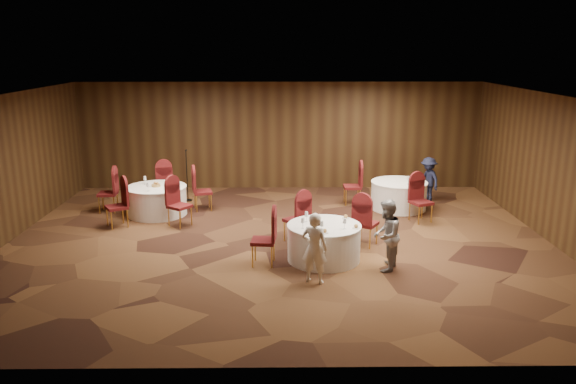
{
  "coord_description": "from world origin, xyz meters",
  "views": [
    {
      "loc": [
        0.07,
        -11.74,
        4.2
      ],
      "look_at": [
        0.2,
        0.2,
        1.1
      ],
      "focal_mm": 35.0,
      "sensor_mm": 36.0,
      "label": 1
    }
  ],
  "objects_px": {
    "table_main": "(324,242)",
    "table_right": "(399,195)",
    "mic_stand": "(187,186)",
    "woman_b": "(386,235)",
    "man_c": "(428,179)",
    "woman_a": "(315,248)",
    "table_left": "(157,200)"
  },
  "relations": [
    {
      "from": "table_left",
      "to": "woman_b",
      "type": "height_order",
      "value": "woman_b"
    },
    {
      "from": "man_c",
      "to": "woman_b",
      "type": "bearing_deg",
      "value": -46.62
    },
    {
      "from": "table_right",
      "to": "woman_b",
      "type": "distance_m",
      "value": 4.38
    },
    {
      "from": "table_main",
      "to": "woman_b",
      "type": "height_order",
      "value": "woman_b"
    },
    {
      "from": "mic_stand",
      "to": "woman_b",
      "type": "distance_m",
      "value": 6.9
    },
    {
      "from": "woman_a",
      "to": "table_main",
      "type": "bearing_deg",
      "value": -83.0
    },
    {
      "from": "woman_b",
      "to": "table_left",
      "type": "bearing_deg",
      "value": -103.83
    },
    {
      "from": "woman_a",
      "to": "man_c",
      "type": "relative_size",
      "value": 1.08
    },
    {
      "from": "table_right",
      "to": "woman_a",
      "type": "height_order",
      "value": "woman_a"
    },
    {
      "from": "table_main",
      "to": "table_right",
      "type": "xyz_separation_m",
      "value": [
        2.26,
        3.69,
        -0.0
      ]
    },
    {
      "from": "table_main",
      "to": "woman_a",
      "type": "height_order",
      "value": "woman_a"
    },
    {
      "from": "table_left",
      "to": "mic_stand",
      "type": "distance_m",
      "value": 1.46
    },
    {
      "from": "woman_a",
      "to": "woman_b",
      "type": "distance_m",
      "value": 1.53
    },
    {
      "from": "table_left",
      "to": "woman_b",
      "type": "xyz_separation_m",
      "value": [
        5.21,
        -3.76,
        0.32
      ]
    },
    {
      "from": "woman_b",
      "to": "woman_a",
      "type": "bearing_deg",
      "value": -45.12
    },
    {
      "from": "woman_a",
      "to": "man_c",
      "type": "xyz_separation_m",
      "value": [
        3.49,
        5.58,
        -0.05
      ]
    },
    {
      "from": "table_left",
      "to": "man_c",
      "type": "bearing_deg",
      "value": 9.55
    },
    {
      "from": "mic_stand",
      "to": "woman_b",
      "type": "xyz_separation_m",
      "value": [
        4.64,
        -5.1,
        0.29
      ]
    },
    {
      "from": "woman_a",
      "to": "woman_b",
      "type": "xyz_separation_m",
      "value": [
        1.41,
        0.59,
        0.03
      ]
    },
    {
      "from": "table_main",
      "to": "table_left",
      "type": "bearing_deg",
      "value": 141.53
    },
    {
      "from": "mic_stand",
      "to": "table_main",
      "type": "bearing_deg",
      "value": -52.59
    },
    {
      "from": "mic_stand",
      "to": "woman_b",
      "type": "height_order",
      "value": "mic_stand"
    },
    {
      "from": "table_right",
      "to": "mic_stand",
      "type": "bearing_deg",
      "value": 171.32
    },
    {
      "from": "mic_stand",
      "to": "woman_a",
      "type": "height_order",
      "value": "mic_stand"
    },
    {
      "from": "man_c",
      "to": "woman_a",
      "type": "bearing_deg",
      "value": -55.97
    },
    {
      "from": "table_right",
      "to": "man_c",
      "type": "distance_m",
      "value": 1.26
    },
    {
      "from": "table_main",
      "to": "table_right",
      "type": "bearing_deg",
      "value": 58.45
    },
    {
      "from": "woman_a",
      "to": "table_right",
      "type": "bearing_deg",
      "value": -97.79
    },
    {
      "from": "table_left",
      "to": "man_c",
      "type": "xyz_separation_m",
      "value": [
        7.29,
        1.23,
        0.25
      ]
    },
    {
      "from": "table_right",
      "to": "mic_stand",
      "type": "height_order",
      "value": "mic_stand"
    },
    {
      "from": "mic_stand",
      "to": "woman_a",
      "type": "xyz_separation_m",
      "value": [
        3.23,
        -5.69,
        0.26
      ]
    },
    {
      "from": "table_left",
      "to": "table_main",
      "type": "bearing_deg",
      "value": -38.47
    }
  ]
}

